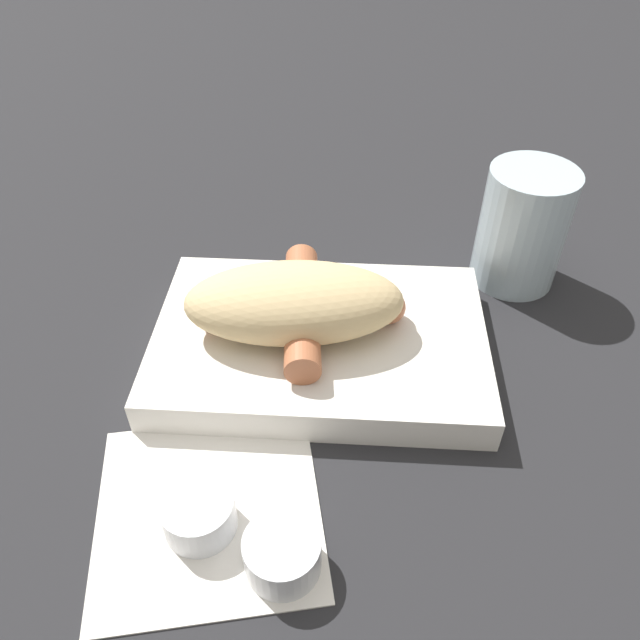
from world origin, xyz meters
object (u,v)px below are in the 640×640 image
at_px(bread_roll, 294,301).
at_px(sausage, 302,309).
at_px(drink_glass, 522,228).
at_px(condiment_cup_far, 282,556).
at_px(condiment_cup_near, 199,516).
at_px(food_tray, 320,342).

bearing_deg(bread_roll, sausage, -128.69).
xyz_separation_m(bread_roll, drink_glass, (-0.19, -0.11, -0.00)).
height_order(sausage, condiment_cup_far, sausage).
height_order(sausage, condiment_cup_near, sausage).
distance_m(food_tray, sausage, 0.03).
relative_size(bread_roll, condiment_cup_near, 3.73).
height_order(bread_roll, sausage, bread_roll).
xyz_separation_m(food_tray, condiment_cup_near, (0.06, 0.15, -0.00)).
bearing_deg(drink_glass, condiment_cup_far, 58.09).
height_order(bread_roll, condiment_cup_near, bread_roll).
xyz_separation_m(sausage, condiment_cup_far, (-0.00, 0.19, -0.03)).
bearing_deg(food_tray, condiment_cup_near, 67.17).
distance_m(sausage, condiment_cup_near, 0.17).
relative_size(food_tray, condiment_cup_far, 5.62).
bearing_deg(condiment_cup_near, food_tray, -112.83).
relative_size(bread_roll, drink_glass, 1.59).
height_order(bread_roll, condiment_cup_far, bread_roll).
height_order(food_tray, drink_glass, drink_glass).
bearing_deg(bread_roll, drink_glass, -149.60).
bearing_deg(drink_glass, sausage, 29.62).
bearing_deg(drink_glass, condiment_cup_near, 48.74).
relative_size(bread_roll, condiment_cup_far, 3.73).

